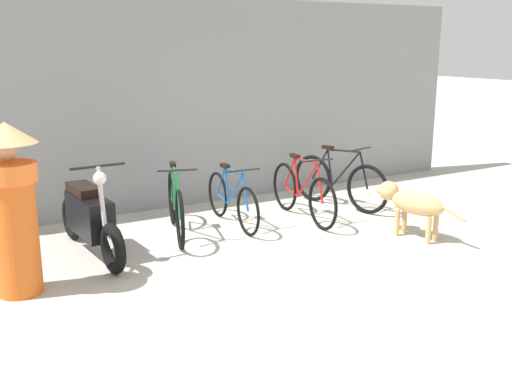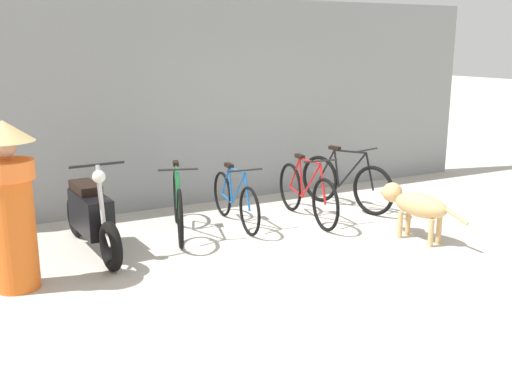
# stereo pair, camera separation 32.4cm
# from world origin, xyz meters

# --- Properties ---
(ground_plane) EXTENTS (60.00, 60.00, 0.00)m
(ground_plane) POSITION_xyz_m (0.00, 0.00, 0.00)
(ground_plane) COLOR #B7B2A5
(shop_wall_back) EXTENTS (8.82, 0.20, 2.92)m
(shop_wall_back) POSITION_xyz_m (0.00, 3.14, 1.46)
(shop_wall_back) COLOR gray
(shop_wall_back) RESTS_ON ground
(bicycle_0) EXTENTS (0.61, 1.66, 0.90)m
(bicycle_0) POSITION_xyz_m (-1.25, 1.79, 0.37)
(bicycle_0) COLOR black
(bicycle_0) RESTS_ON ground
(bicycle_1) EXTENTS (0.46, 1.56, 0.80)m
(bicycle_1) POSITION_xyz_m (-0.46, 1.82, 0.34)
(bicycle_1) COLOR black
(bicycle_1) RESTS_ON ground
(bicycle_2) EXTENTS (0.46, 1.70, 0.88)m
(bicycle_2) POSITION_xyz_m (0.49, 1.59, 0.36)
(bicycle_2) COLOR black
(bicycle_2) RESTS_ON ground
(bicycle_3) EXTENTS (0.54, 1.64, 0.90)m
(bicycle_3) POSITION_xyz_m (1.29, 1.84, 0.37)
(bicycle_3) COLOR black
(bicycle_3) RESTS_ON ground
(motorcycle) EXTENTS (0.58, 1.87, 1.08)m
(motorcycle) POSITION_xyz_m (-2.34, 1.62, 0.42)
(motorcycle) COLOR black
(motorcycle) RESTS_ON ground
(stray_dog) EXTENTS (0.45, 1.20, 0.64)m
(stray_dog) POSITION_xyz_m (1.19, 0.29, 0.44)
(stray_dog) COLOR tan
(stray_dog) RESTS_ON ground
(person_in_robes) EXTENTS (0.78, 0.78, 1.62)m
(person_in_robes) POSITION_xyz_m (-3.21, 0.91, 0.88)
(person_in_robes) COLOR orange
(person_in_robes) RESTS_ON ground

